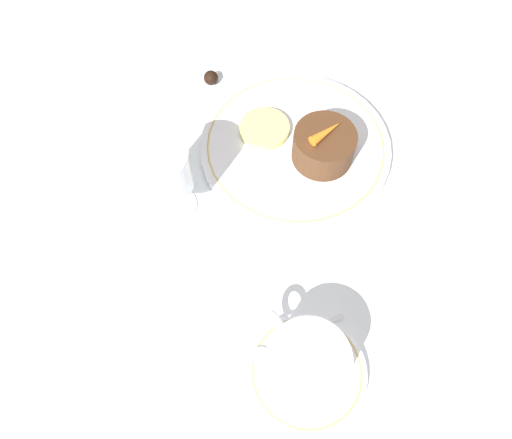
{
  "coord_description": "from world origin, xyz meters",
  "views": [
    {
      "loc": [
        -0.28,
        0.27,
        0.56
      ],
      "look_at": [
        -0.05,
        0.1,
        0.04
      ],
      "focal_mm": 35.0,
      "sensor_mm": 36.0,
      "label": 1
    }
  ],
  "objects_px": {
    "wine_glass": "(162,173)",
    "dessert_cake": "(324,146)",
    "dinner_plate": "(295,147)",
    "coffee_cup": "(307,363)",
    "fork": "(220,74)"
  },
  "relations": [
    {
      "from": "wine_glass",
      "to": "dinner_plate",
      "type": "bearing_deg",
      "value": -97.19
    },
    {
      "from": "wine_glass",
      "to": "dessert_cake",
      "type": "xyz_separation_m",
      "value": [
        -0.06,
        -0.2,
        -0.04
      ]
    },
    {
      "from": "coffee_cup",
      "to": "dessert_cake",
      "type": "xyz_separation_m",
      "value": [
        0.2,
        -0.19,
        -0.0
      ]
    },
    {
      "from": "wine_glass",
      "to": "fork",
      "type": "height_order",
      "value": "wine_glass"
    },
    {
      "from": "fork",
      "to": "dessert_cake",
      "type": "relative_size",
      "value": 2.21
    },
    {
      "from": "fork",
      "to": "dessert_cake",
      "type": "height_order",
      "value": "dessert_cake"
    },
    {
      "from": "wine_glass",
      "to": "dessert_cake",
      "type": "height_order",
      "value": "wine_glass"
    },
    {
      "from": "fork",
      "to": "dinner_plate",
      "type": "bearing_deg",
      "value": -178.02
    },
    {
      "from": "fork",
      "to": "dessert_cake",
      "type": "distance_m",
      "value": 0.21
    },
    {
      "from": "coffee_cup",
      "to": "wine_glass",
      "type": "height_order",
      "value": "wine_glass"
    },
    {
      "from": "dinner_plate",
      "to": "coffee_cup",
      "type": "distance_m",
      "value": 0.3
    },
    {
      "from": "wine_glass",
      "to": "fork",
      "type": "distance_m",
      "value": 0.24
    },
    {
      "from": "coffee_cup",
      "to": "fork",
      "type": "height_order",
      "value": "coffee_cup"
    },
    {
      "from": "fork",
      "to": "dessert_cake",
      "type": "xyz_separation_m",
      "value": [
        -0.21,
        -0.02,
        0.03
      ]
    },
    {
      "from": "dinner_plate",
      "to": "wine_glass",
      "type": "distance_m",
      "value": 0.2
    }
  ]
}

